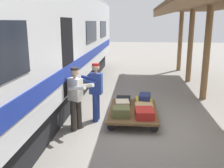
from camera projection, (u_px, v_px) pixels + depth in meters
The scene contains 12 objects.
ground_plane at pixel (148, 128), 7.04m from camera, with size 60.00×60.00×0.00m, color gray.
train_car at pixel (14, 52), 6.88m from camera, with size 3.02×20.96×4.00m.
luggage_cart at pixel (133, 111), 7.58m from camera, with size 1.41×2.14×0.31m.
suitcase_red_plastic at pixel (145, 113), 6.94m from camera, with size 0.49×0.62×0.23m, color #AD231E.
suitcase_yellow_case at pixel (143, 101), 8.09m from camera, with size 0.49×0.60×0.17m, color gold.
suitcase_tan_vintage at pixel (144, 107), 7.52m from camera, with size 0.52×0.47×0.18m, color tan.
suitcase_cream_canvas at pixel (122, 105), 7.57m from camera, with size 0.39×0.47×0.26m, color beige.
suitcase_black_hardshell at pixel (123, 101), 8.15m from camera, with size 0.45×0.63×0.17m, color black.
suitcase_olive_duffel at pixel (121, 112), 7.00m from camera, with size 0.47×0.45×0.26m, color brown.
suitcase_navy_fabric at pixel (145, 97), 8.02m from camera, with size 0.34×0.54×0.16m, color navy.
porter_in_overalls at pixel (95, 90), 7.36m from camera, with size 0.69×0.47×1.70m.
porter_by_door at pixel (76, 97), 6.71m from camera, with size 0.74×0.63×1.70m.
Camera 1 is at (0.36, 6.61, 2.85)m, focal length 40.94 mm.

